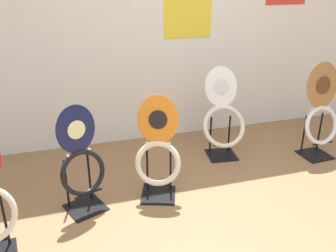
# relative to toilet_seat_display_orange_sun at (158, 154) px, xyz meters

# --- Properties ---
(wall_back) EXTENTS (8.00, 0.07, 2.60)m
(wall_back) POSITION_rel_toilet_seat_display_orange_sun_xyz_m (0.46, 1.16, 0.91)
(wall_back) COLOR silver
(wall_back) RESTS_ON ground_plane
(toilet_seat_display_orange_sun) EXTENTS (0.40, 0.36, 0.87)m
(toilet_seat_display_orange_sun) POSITION_rel_toilet_seat_display_orange_sun_xyz_m (0.00, 0.00, 0.00)
(toilet_seat_display_orange_sun) COLOR black
(toilet_seat_display_orange_sun) RESTS_ON ground_plane
(toilet_seat_display_navy_moon) EXTENTS (0.38, 0.36, 0.87)m
(toilet_seat_display_navy_moon) POSITION_rel_toilet_seat_display_orange_sun_xyz_m (-0.60, -0.01, 0.00)
(toilet_seat_display_navy_moon) COLOR black
(toilet_seat_display_navy_moon) RESTS_ON ground_plane
(toilet_seat_display_white_plain) EXTENTS (0.45, 0.41, 0.87)m
(toilet_seat_display_white_plain) POSITION_rel_toilet_seat_display_orange_sun_xyz_m (0.80, 0.52, 0.00)
(toilet_seat_display_white_plain) COLOR black
(toilet_seat_display_white_plain) RESTS_ON ground_plane
(toilet_seat_display_woodgrain) EXTENTS (0.39, 0.30, 0.95)m
(toilet_seat_display_woodgrain) POSITION_rel_toilet_seat_display_orange_sun_xyz_m (1.70, 0.24, 0.06)
(toilet_seat_display_woodgrain) COLOR black
(toilet_seat_display_woodgrain) RESTS_ON ground_plane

